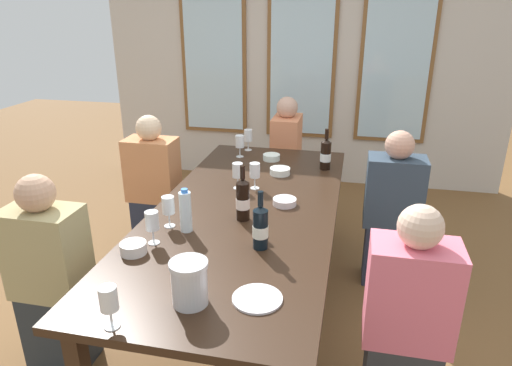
{
  "coord_description": "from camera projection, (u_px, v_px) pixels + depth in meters",
  "views": [
    {
      "loc": [
        0.59,
        -2.41,
        1.87
      ],
      "look_at": [
        0.0,
        0.28,
        0.79
      ],
      "focal_mm": 32.21,
      "sensor_mm": 36.0,
      "label": 1
    }
  ],
  "objects": [
    {
      "name": "ground_plane",
      "position": [
        247.0,
        311.0,
        2.99
      ],
      "size": [
        12.0,
        12.0,
        0.0
      ],
      "primitive_type": "plane",
      "color": "brown"
    },
    {
      "name": "water_bottle",
      "position": [
        186.0,
        211.0,
        2.41
      ],
      "size": [
        0.06,
        0.06,
        0.24
      ],
      "color": "white",
      "rests_on": "dining_table"
    },
    {
      "name": "seated_person_2",
      "position": [
        154.0,
        189.0,
        3.56
      ],
      "size": [
        0.38,
        0.24,
        1.11
      ],
      "color": "#262C3F",
      "rests_on": "ground"
    },
    {
      "name": "wine_glass_2",
      "position": [
        240.0,
        142.0,
        3.58
      ],
      "size": [
        0.07,
        0.07,
        0.17
      ],
      "color": "white",
      "rests_on": "dining_table"
    },
    {
      "name": "wine_bottle_0",
      "position": [
        260.0,
        227.0,
        2.24
      ],
      "size": [
        0.08,
        0.08,
        0.3
      ],
      "color": "black",
      "rests_on": "dining_table"
    },
    {
      "name": "back_wall_with_windows",
      "position": [
        302.0,
        47.0,
        4.75
      ],
      "size": [
        4.26,
        0.1,
        2.9
      ],
      "color": "beige",
      "rests_on": "ground"
    },
    {
      "name": "seated_person_4",
      "position": [
        286.0,
        160.0,
        4.23
      ],
      "size": [
        0.24,
        0.38,
        1.11
      ],
      "color": "#393137",
      "rests_on": "ground"
    },
    {
      "name": "seated_person_1",
      "position": [
        406.0,
        324.0,
        2.06
      ],
      "size": [
        0.38,
        0.24,
        1.11
      ],
      "color": "#353638",
      "rests_on": "ground"
    },
    {
      "name": "white_plate_0",
      "position": [
        257.0,
        299.0,
        1.88
      ],
      "size": [
        0.21,
        0.21,
        0.01
      ],
      "primitive_type": "cylinder",
      "color": "white",
      "rests_on": "dining_table"
    },
    {
      "name": "dining_table",
      "position": [
        246.0,
        218.0,
        2.74
      ],
      "size": [
        1.06,
        2.44,
        0.74
      ],
      "color": "#311F13",
      "rests_on": "ground"
    },
    {
      "name": "wine_glass_5",
      "position": [
        152.0,
        222.0,
        2.28
      ],
      "size": [
        0.07,
        0.07,
        0.17
      ],
      "color": "white",
      "rests_on": "dining_table"
    },
    {
      "name": "seated_person_0",
      "position": [
        52.0,
        280.0,
        2.39
      ],
      "size": [
        0.38,
        0.24,
        1.11
      ],
      "color": "#2A3035",
      "rests_on": "ground"
    },
    {
      "name": "wine_glass_6",
      "position": [
        248.0,
        136.0,
        3.75
      ],
      "size": [
        0.07,
        0.07,
        0.17
      ],
      "color": "white",
      "rests_on": "dining_table"
    },
    {
      "name": "wine_glass_3",
      "position": [
        238.0,
        171.0,
        2.96
      ],
      "size": [
        0.07,
        0.07,
        0.17
      ],
      "color": "white",
      "rests_on": "dining_table"
    },
    {
      "name": "tasting_bowl_3",
      "position": [
        133.0,
        248.0,
        2.22
      ],
      "size": [
        0.13,
        0.13,
        0.05
      ],
      "primitive_type": "cylinder",
      "color": "white",
      "rests_on": "dining_table"
    },
    {
      "name": "metal_pitcher",
      "position": [
        190.0,
        283.0,
        1.82
      ],
      "size": [
        0.16,
        0.16,
        0.19
      ],
      "color": "silver",
      "rests_on": "dining_table"
    },
    {
      "name": "tasting_bowl_2",
      "position": [
        280.0,
        171.0,
        3.25
      ],
      "size": [
        0.14,
        0.14,
        0.05
      ],
      "primitive_type": "cylinder",
      "color": "white",
      "rests_on": "dining_table"
    },
    {
      "name": "wine_bottle_2",
      "position": [
        243.0,
        199.0,
        2.53
      ],
      "size": [
        0.08,
        0.08,
        0.32
      ],
      "color": "black",
      "rests_on": "dining_table"
    },
    {
      "name": "wine_bottle_1",
      "position": [
        326.0,
        154.0,
        3.32
      ],
      "size": [
        0.08,
        0.08,
        0.3
      ],
      "color": "black",
      "rests_on": "dining_table"
    },
    {
      "name": "seated_person_3",
      "position": [
        392.0,
        214.0,
        3.15
      ],
      "size": [
        0.38,
        0.24,
        1.11
      ],
      "color": "#292F40",
      "rests_on": "ground"
    },
    {
      "name": "tasting_bowl_0",
      "position": [
        285.0,
        202.0,
        2.75
      ],
      "size": [
        0.14,
        0.14,
        0.04
      ],
      "primitive_type": "cylinder",
      "color": "white",
      "rests_on": "dining_table"
    },
    {
      "name": "wine_glass_0",
      "position": [
        255.0,
        171.0,
        2.96
      ],
      "size": [
        0.07,
        0.07,
        0.17
      ],
      "color": "white",
      "rests_on": "dining_table"
    },
    {
      "name": "wine_glass_1",
      "position": [
        109.0,
        301.0,
        1.68
      ],
      "size": [
        0.07,
        0.07,
        0.17
      ],
      "color": "white",
      "rests_on": "dining_table"
    },
    {
      "name": "wine_glass_4",
      "position": [
        168.0,
        207.0,
        2.45
      ],
      "size": [
        0.07,
        0.07,
        0.17
      ],
      "color": "white",
      "rests_on": "dining_table"
    },
    {
      "name": "tasting_bowl_1",
      "position": [
        271.0,
        157.0,
        3.54
      ],
      "size": [
        0.13,
        0.13,
        0.05
      ],
      "primitive_type": "cylinder",
      "color": "white",
      "rests_on": "dining_table"
    }
  ]
}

